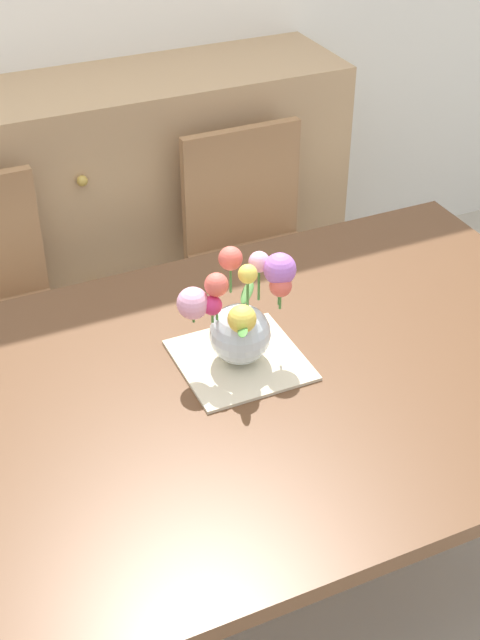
{
  "coord_description": "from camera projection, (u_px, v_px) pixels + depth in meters",
  "views": [
    {
      "loc": [
        -0.65,
        -1.39,
        2.01
      ],
      "look_at": [
        0.02,
        0.08,
        0.87
      ],
      "focal_mm": 48.6,
      "sensor_mm": 36.0,
      "label": 1
    }
  ],
  "objects": [
    {
      "name": "flower_vase",
      "position": [
        240.0,
        316.0,
        1.98
      ],
      "size": [
        0.28,
        0.25,
        0.26
      ],
      "color": "silver",
      "rests_on": "placemat"
    },
    {
      "name": "dresser",
      "position": [
        152.0,
        209.0,
        3.19
      ],
      "size": [
        1.4,
        0.47,
        1.0
      ],
      "color": "tan",
      "rests_on": "ground_plane"
    },
    {
      "name": "chair_right",
      "position": [
        255.0,
        245.0,
        2.94
      ],
      "size": [
        0.42,
        0.42,
        0.9
      ],
      "rotation": [
        0.0,
        0.0,
        3.14
      ],
      "color": "#9E7047",
      "rests_on": "ground_plane"
    },
    {
      "name": "placemat",
      "position": [
        240.0,
        360.0,
        2.04
      ],
      "size": [
        0.29,
        0.29,
        0.01
      ],
      "primitive_type": "cube",
      "color": "beige",
      "rests_on": "dining_table"
    },
    {
      "name": "dining_table",
      "position": [
        247.0,
        407.0,
        2.02
      ],
      "size": [
        1.82,
        1.13,
        0.75
      ],
      "color": "brown",
      "rests_on": "ground_plane"
    },
    {
      "name": "ground_plane",
      "position": [
        246.0,
        589.0,
        2.42
      ],
      "size": [
        12.0,
        12.0,
        0.0
      ],
      "primitive_type": "plane",
      "color": "#B7AD99"
    }
  ]
}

